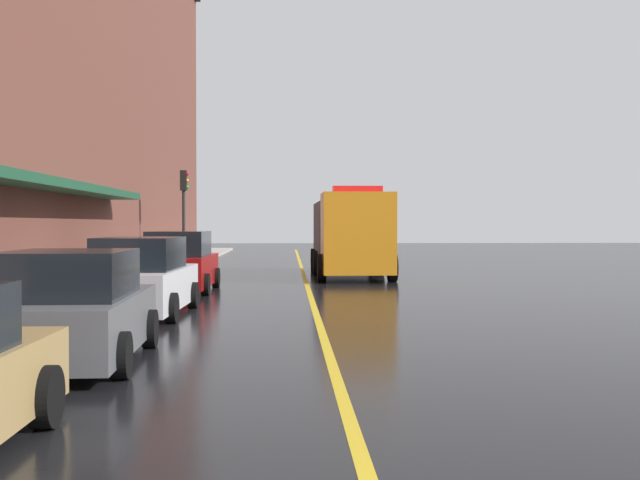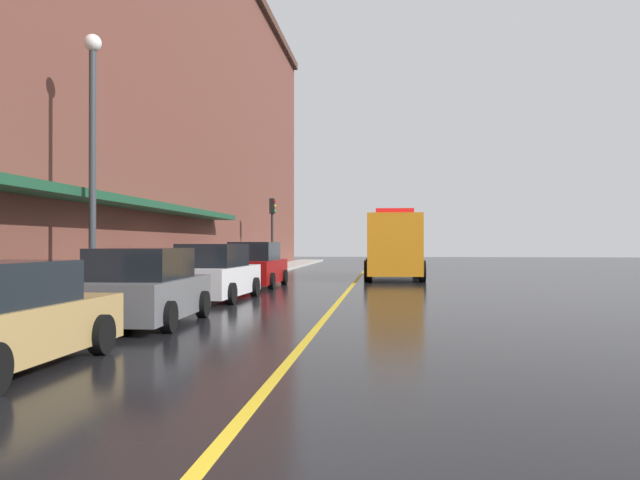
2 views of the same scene
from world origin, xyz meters
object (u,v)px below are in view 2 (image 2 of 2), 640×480
(parked_car_1, at_px, (144,289))
(parking_meter_0, at_px, (116,272))
(parked_car_3, at_px, (256,266))
(utility_truck, at_px, (393,247))
(parked_car_2, at_px, (215,274))
(traffic_light_near, at_px, (272,220))
(street_lamp_left, at_px, (93,140))

(parked_car_1, relative_size, parking_meter_0, 3.31)
(parked_car_3, bearing_deg, utility_truck, -38.91)
(utility_truck, bearing_deg, parked_car_1, -16.82)
(parked_car_2, height_order, traffic_light_near, traffic_light_near)
(parking_meter_0, bearing_deg, street_lamp_left, -176.07)
(parked_car_2, xyz_separation_m, utility_truck, (5.73, 13.18, 0.80))
(parked_car_3, height_order, traffic_light_near, traffic_light_near)
(parked_car_1, xyz_separation_m, utility_truck, (5.65, 19.33, 0.84))
(parked_car_2, xyz_separation_m, parked_car_3, (0.00, 6.32, 0.03))
(parked_car_1, xyz_separation_m, street_lamp_left, (-2.10, 1.89, 3.61))
(parking_meter_0, height_order, traffic_light_near, traffic_light_near)
(parked_car_2, height_order, utility_truck, utility_truck)
(utility_truck, distance_m, street_lamp_left, 19.28)
(parking_meter_0, distance_m, traffic_light_near, 22.06)
(parked_car_3, relative_size, street_lamp_left, 0.67)
(parked_car_2, distance_m, traffic_light_near, 17.95)
(parked_car_2, xyz_separation_m, traffic_light_near, (-1.36, 17.75, 2.33))
(street_lamp_left, relative_size, traffic_light_near, 1.61)
(parking_meter_0, bearing_deg, parked_car_2, 71.39)
(parked_car_1, xyz_separation_m, parked_car_2, (-0.08, 6.14, 0.04))
(parked_car_3, relative_size, utility_truck, 0.54)
(parked_car_2, bearing_deg, parking_meter_0, 163.21)
(parked_car_3, bearing_deg, traffic_light_near, 7.70)
(parked_car_1, relative_size, traffic_light_near, 1.02)
(parked_car_1, distance_m, parked_car_2, 6.14)
(parked_car_1, height_order, utility_truck, utility_truck)
(parked_car_1, bearing_deg, parked_car_3, -1.45)
(traffic_light_near, bearing_deg, parked_car_2, -85.63)
(traffic_light_near, bearing_deg, parked_car_3, -83.23)
(parked_car_1, height_order, parked_car_2, parked_car_2)
(parked_car_1, relative_size, street_lamp_left, 0.63)
(parked_car_2, bearing_deg, parked_car_3, 1.82)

